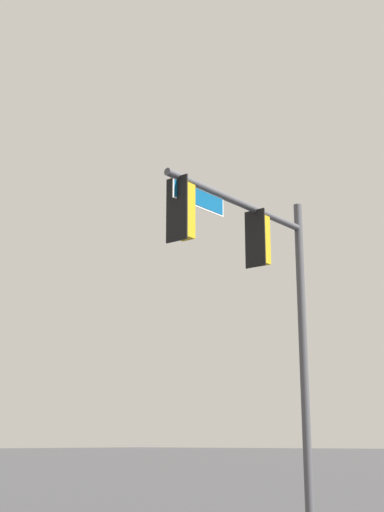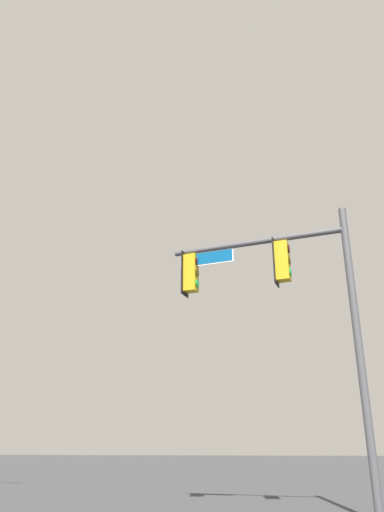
% 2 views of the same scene
% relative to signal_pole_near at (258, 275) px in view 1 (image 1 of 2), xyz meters
% --- Properties ---
extents(signal_pole_near, '(4.93, 0.55, 7.48)m').
position_rel_signal_pole_near_xyz_m(signal_pole_near, '(0.00, 0.00, 0.00)').
color(signal_pole_near, '#47474C').
rests_on(signal_pole_near, ground_plane).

